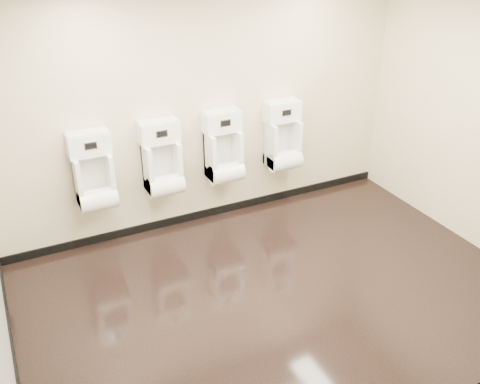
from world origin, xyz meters
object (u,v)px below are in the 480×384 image
object	(u,v)px
urinal_2	(224,152)
urinal_3	(283,141)
urinal_0	(94,177)
urinal_1	(162,164)

from	to	relation	value
urinal_2	urinal_3	size ratio (longest dim) A/B	1.00
urinal_0	urinal_3	bearing A→B (deg)	0.00
urinal_2	urinal_1	bearing A→B (deg)	180.00
urinal_2	urinal_3	xyz separation A→B (m)	(0.81, 0.00, 0.00)
urinal_2	urinal_3	bearing A→B (deg)	0.00
urinal_1	urinal_2	xyz separation A→B (m)	(0.76, 0.00, 0.00)
urinal_0	urinal_2	bearing A→B (deg)	0.00
urinal_0	urinal_2	distance (m)	1.53
urinal_1	urinal_2	size ratio (longest dim) A/B	1.00
urinal_2	urinal_3	world-z (taller)	same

